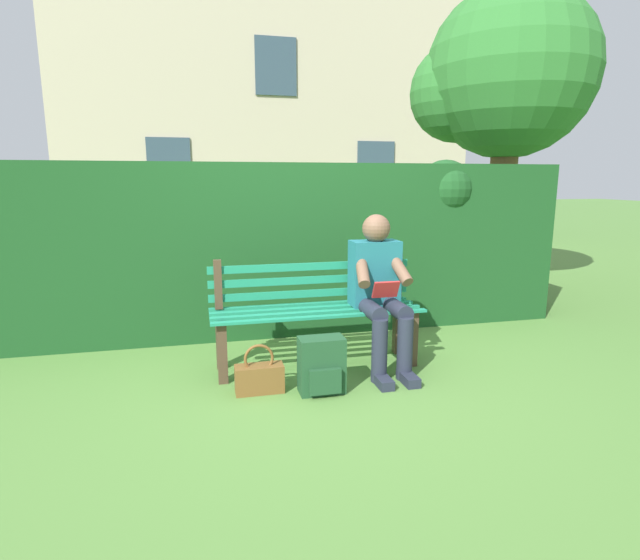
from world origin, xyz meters
TOP-DOWN VIEW (x-y plane):
  - ground at (0.00, 0.00)m, footprint 60.00×60.00m
  - park_bench at (0.00, -0.07)m, footprint 1.65×0.46m
  - person_seated at (-0.48, 0.10)m, footprint 0.44×0.73m
  - hedge_backdrop at (0.12, -1.12)m, footprint 5.73×0.71m
  - tree at (-3.04, -2.44)m, footprint 2.28×2.17m
  - building_facade at (-0.90, -9.14)m, footprint 9.30×2.94m
  - backpack at (0.08, 0.49)m, footprint 0.32×0.25m
  - handbag at (0.51, 0.38)m, footprint 0.34×0.14m

SIDE VIEW (x-z plane):
  - ground at x=0.00m, z-range 0.00..0.00m
  - handbag at x=0.51m, z-range -0.06..0.29m
  - backpack at x=0.08m, z-range 0.00..0.39m
  - park_bench at x=0.00m, z-range 0.02..0.88m
  - person_seated at x=-0.48m, z-range 0.04..1.25m
  - hedge_backdrop at x=0.12m, z-range 0.00..1.67m
  - tree at x=-3.04m, z-range 0.80..4.71m
  - building_facade at x=-0.90m, z-range 0.00..6.25m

